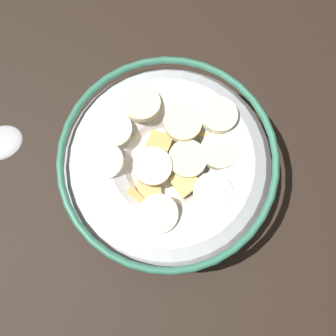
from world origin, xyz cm
name	(u,v)px	position (x,y,z in cm)	size (l,w,h in cm)	color
ground_plane	(168,177)	(0.00, 0.00, -1.00)	(110.61, 110.61, 2.00)	black
cereal_bowl	(168,167)	(0.00, 0.02, 3.43)	(17.89, 17.89, 6.93)	silver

